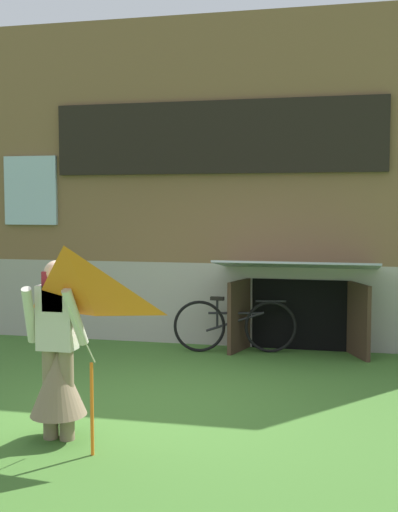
# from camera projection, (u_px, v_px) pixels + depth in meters

# --- Properties ---
(ground_plane) EXTENTS (60.00, 60.00, 0.00)m
(ground_plane) POSITION_uv_depth(u_px,v_px,m) (162.00, 403.00, 7.09)
(ground_plane) COLOR #3D6B28
(log_house) EXTENTS (8.16, 5.66, 5.00)m
(log_house) POSITION_uv_depth(u_px,v_px,m) (240.00, 186.00, 12.02)
(log_house) COLOR #9E998E
(log_house) RESTS_ON ground_plane
(person) EXTENTS (0.61, 0.53, 1.66)m
(person) POSITION_uv_depth(u_px,v_px,m) (58.00, 365.00, 5.94)
(person) COLOR #7F6B51
(person) RESTS_ON ground_plane
(kite) EXTENTS (1.01, 0.94, 1.74)m
(kite) POSITION_uv_depth(u_px,v_px,m) (65.00, 300.00, 5.30)
(kite) COLOR orange
(kite) RESTS_ON ground_plane
(bicycle_black) EXTENTS (1.78, 0.37, 0.82)m
(bicycle_black) POSITION_uv_depth(u_px,v_px,m) (235.00, 325.00, 9.50)
(bicycle_black) COLOR black
(bicycle_black) RESTS_ON ground_plane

